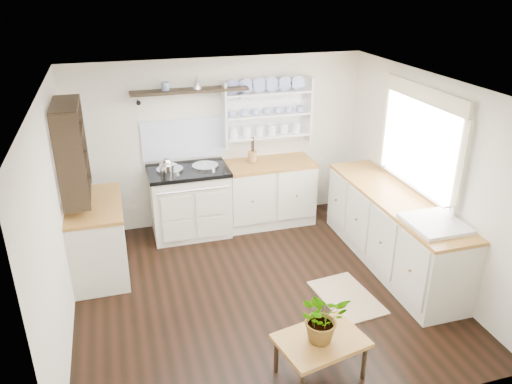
% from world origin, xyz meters
% --- Properties ---
extents(floor, '(4.00, 3.80, 0.01)m').
position_xyz_m(floor, '(0.00, 0.00, 0.00)').
color(floor, black).
rests_on(floor, ground).
extents(wall_back, '(4.00, 0.02, 2.30)m').
position_xyz_m(wall_back, '(0.00, 1.90, 1.15)').
color(wall_back, beige).
rests_on(wall_back, ground).
extents(wall_right, '(0.02, 3.80, 2.30)m').
position_xyz_m(wall_right, '(2.00, 0.00, 1.15)').
color(wall_right, beige).
rests_on(wall_right, ground).
extents(wall_left, '(0.02, 3.80, 2.30)m').
position_xyz_m(wall_left, '(-2.00, 0.00, 1.15)').
color(wall_left, beige).
rests_on(wall_left, ground).
extents(ceiling, '(4.00, 3.80, 0.01)m').
position_xyz_m(ceiling, '(0.00, 0.00, 2.30)').
color(ceiling, white).
rests_on(ceiling, wall_back).
extents(window, '(0.08, 1.55, 1.22)m').
position_xyz_m(window, '(1.95, 0.15, 1.56)').
color(window, white).
rests_on(window, wall_right).
extents(aga_cooker, '(1.05, 0.73, 0.97)m').
position_xyz_m(aga_cooker, '(-0.51, 1.57, 0.48)').
color(aga_cooker, beige).
rests_on(aga_cooker, floor).
extents(back_cabinets, '(1.27, 0.63, 0.90)m').
position_xyz_m(back_cabinets, '(0.60, 1.60, 0.46)').
color(back_cabinets, beige).
rests_on(back_cabinets, floor).
extents(right_cabinets, '(0.62, 2.43, 0.90)m').
position_xyz_m(right_cabinets, '(1.70, 0.10, 0.46)').
color(right_cabinets, beige).
rests_on(right_cabinets, floor).
extents(belfast_sink, '(0.55, 0.60, 0.45)m').
position_xyz_m(belfast_sink, '(1.70, -0.65, 0.80)').
color(belfast_sink, white).
rests_on(belfast_sink, right_cabinets).
extents(left_cabinets, '(0.62, 1.13, 0.90)m').
position_xyz_m(left_cabinets, '(-1.70, 0.90, 0.46)').
color(left_cabinets, beige).
rests_on(left_cabinets, floor).
extents(plate_rack, '(1.20, 0.22, 0.90)m').
position_xyz_m(plate_rack, '(0.65, 1.86, 1.56)').
color(plate_rack, white).
rests_on(plate_rack, wall_back).
extents(high_shelf, '(1.50, 0.29, 0.16)m').
position_xyz_m(high_shelf, '(-0.40, 1.78, 1.91)').
color(high_shelf, black).
rests_on(high_shelf, wall_back).
extents(left_shelving, '(0.28, 0.80, 1.05)m').
position_xyz_m(left_shelving, '(-1.84, 0.90, 1.55)').
color(left_shelving, black).
rests_on(left_shelving, wall_left).
extents(kettle, '(0.18, 0.18, 0.22)m').
position_xyz_m(kettle, '(-0.79, 1.45, 1.04)').
color(kettle, silver).
rests_on(kettle, aga_cooker).
extents(utensil_crock, '(0.12, 0.12, 0.14)m').
position_xyz_m(utensil_crock, '(0.40, 1.68, 0.98)').
color(utensil_crock, olive).
rests_on(utensil_crock, back_cabinets).
extents(center_table, '(0.83, 0.67, 0.40)m').
position_xyz_m(center_table, '(0.14, -1.40, 0.36)').
color(center_table, brown).
rests_on(center_table, floor).
extents(potted_plant, '(0.44, 0.39, 0.46)m').
position_xyz_m(potted_plant, '(0.14, -1.40, 0.63)').
color(potted_plant, '#3F7233').
rests_on(potted_plant, center_table).
extents(floor_rug, '(0.64, 0.90, 0.02)m').
position_xyz_m(floor_rug, '(0.88, -0.42, 0.01)').
color(floor_rug, '#987358').
rests_on(floor_rug, floor).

